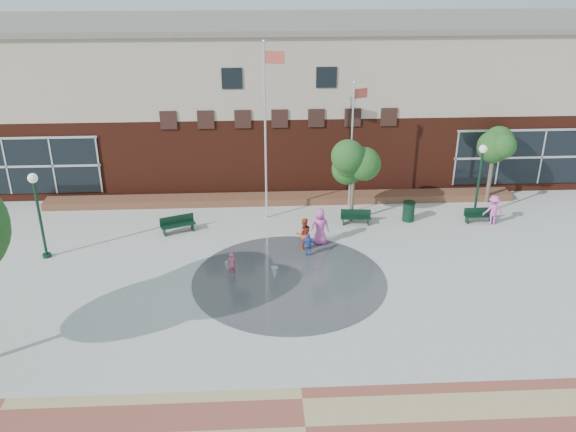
{
  "coord_description": "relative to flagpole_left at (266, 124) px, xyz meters",
  "views": [
    {
      "loc": [
        -1.29,
        -19.83,
        13.42
      ],
      "look_at": [
        0.0,
        4.0,
        2.6
      ],
      "focal_mm": 38.0,
      "sensor_mm": 36.0,
      "label": 1
    }
  ],
  "objects": [
    {
      "name": "flower_bed",
      "position": [
        0.78,
        2.05,
        -5.12
      ],
      "size": [
        26.0,
        1.2,
        0.4
      ],
      "primitive_type": "cube",
      "color": "maroon",
      "rests_on": "ground"
    },
    {
      "name": "person_bench",
      "position": [
        11.56,
        -1.42,
        -4.32
      ],
      "size": [
        1.05,
        0.63,
        1.59
      ],
      "primitive_type": "imported",
      "rotation": [
        0.0,
        0.0,
        3.18
      ],
      "color": "#E85BC4",
      "rests_on": "ground"
    },
    {
      "name": "trash_can",
      "position": [
        7.34,
        -0.76,
        -4.57
      ],
      "size": [
        0.65,
        0.65,
        1.07
      ],
      "color": "black",
      "rests_on": "ground"
    },
    {
      "name": "bench_left",
      "position": [
        -4.52,
        -1.55,
        -4.84
      ],
      "size": [
        1.79,
        1.07,
        0.87
      ],
      "rotation": [
        0.0,
        0.0,
        0.37
      ],
      "color": "black",
      "rests_on": "ground"
    },
    {
      "name": "flagpole_left",
      "position": [
        0.0,
        0.0,
        0.0
      ],
      "size": [
        1.05,
        0.37,
        9.19
      ],
      "rotation": [
        0.0,
        0.0,
        -0.28
      ],
      "color": "silver",
      "rests_on": "ground"
    },
    {
      "name": "child_splash",
      "position": [
        -1.71,
        -5.97,
        -4.57
      ],
      "size": [
        0.46,
        0.38,
        1.09
      ],
      "primitive_type": "imported",
      "rotation": [
        0.0,
        0.0,
        3.5
      ],
      "color": "#D75A74",
      "rests_on": "ground"
    },
    {
      "name": "plaza_concrete",
      "position": [
        0.78,
        -5.55,
        -5.11
      ],
      "size": [
        46.0,
        18.0,
        0.01
      ],
      "primitive_type": "cube",
      "color": "#A8A8A0",
      "rests_on": "ground"
    },
    {
      "name": "water_jet_b",
      "position": [
        -1.94,
        -5.61,
        -5.12
      ],
      "size": [
        0.2,
        0.2,
        0.45
      ],
      "primitive_type": "cone",
      "rotation": [
        3.14,
        0.0,
        0.0
      ],
      "color": "white",
      "rests_on": "ground"
    },
    {
      "name": "lamp_left",
      "position": [
        -10.34,
        -3.84,
        -2.54
      ],
      "size": [
        0.44,
        0.44,
        4.14
      ],
      "color": "black",
      "rests_on": "ground"
    },
    {
      "name": "flagpole_right",
      "position": [
        4.41,
        0.42,
        -1.14
      ],
      "size": [
        0.82,
        0.4,
        7.12
      ],
      "rotation": [
        0.0,
        0.0,
        0.41
      ],
      "color": "silver",
      "rests_on": "ground"
    },
    {
      "name": "child_blue",
      "position": [
        1.8,
        -4.37,
        -4.55
      ],
      "size": [
        0.69,
        0.34,
        1.14
      ],
      "primitive_type": "imported",
      "rotation": [
        0.0,
        0.0,
        3.05
      ],
      "color": "#3057B0",
      "rests_on": "ground"
    },
    {
      "name": "tree_mid",
      "position": [
        4.38,
        -0.6,
        -1.92
      ],
      "size": [
        2.6,
        2.6,
        4.38
      ],
      "color": "#4B3F30",
      "rests_on": "ground"
    },
    {
      "name": "adult_red",
      "position": [
        1.63,
        -3.65,
        -4.32
      ],
      "size": [
        0.85,
        0.7,
        1.59
      ],
      "primitive_type": "imported",
      "rotation": [
        0.0,
        0.0,
        3.27
      ],
      "color": "#C3462B",
      "rests_on": "ground"
    },
    {
      "name": "bench_mid",
      "position": [
        4.53,
        -1.07,
        -4.87
      ],
      "size": [
        1.58,
        0.57,
        0.78
      ],
      "rotation": [
        0.0,
        0.0,
        -0.09
      ],
      "color": "black",
      "rests_on": "ground"
    },
    {
      "name": "lamp_right",
      "position": [
        10.96,
        -0.49,
        -2.63
      ],
      "size": [
        0.42,
        0.42,
        4.01
      ],
      "color": "black",
      "rests_on": "ground"
    },
    {
      "name": "library_building",
      "position": [
        0.78,
        7.93,
        -0.47
      ],
      "size": [
        44.4,
        10.4,
        9.2
      ],
      "color": "#501D12",
      "rests_on": "ground"
    },
    {
      "name": "adult_pink",
      "position": [
        2.45,
        -3.16,
        -4.2
      ],
      "size": [
        0.99,
        0.74,
        1.82
      ],
      "primitive_type": "imported",
      "rotation": [
        0.0,
        0.0,
        2.95
      ],
      "color": "#DA52AB",
      "rests_on": "ground"
    },
    {
      "name": "splash_pad",
      "position": [
        0.78,
        -6.55,
        -5.11
      ],
      "size": [
        8.4,
        8.4,
        0.01
      ],
      "primitive_type": "cylinder",
      "color": "#383A3D",
      "rests_on": "ground"
    },
    {
      "name": "water_jet_a",
      "position": [
        0.16,
        -6.51,
        -5.12
      ],
      "size": [
        0.31,
        0.31,
        0.6
      ],
      "primitive_type": "cone",
      "rotation": [
        3.14,
        0.0,
        0.0
      ],
      "color": "white",
      "rests_on": "ground"
    },
    {
      "name": "tree_small_right",
      "position": [
        12.33,
        1.46,
        -2.08
      ],
      "size": [
        2.43,
        2.43,
        4.15
      ],
      "color": "#4B3F30",
      "rests_on": "ground"
    },
    {
      "name": "ground",
      "position": [
        0.78,
        -9.55,
        -5.12
      ],
      "size": [
        120.0,
        120.0,
        0.0
      ],
      "primitive_type": "plane",
      "color": "#666056",
      "rests_on": "ground"
    },
    {
      "name": "bench_right",
      "position": [
        10.97,
        -1.17,
        -4.87
      ],
      "size": [
        1.54,
        0.45,
        0.77
      ],
      "rotation": [
        0.0,
        0.0,
        0.02
      ],
      "color": "black",
      "rests_on": "ground"
    }
  ]
}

